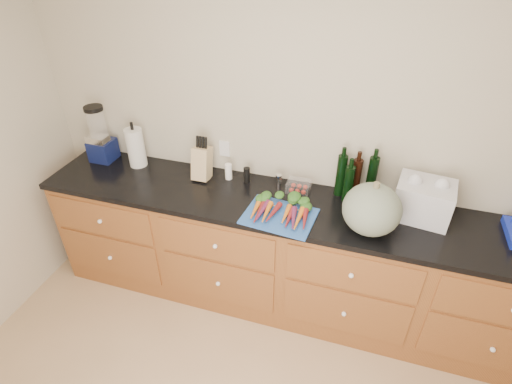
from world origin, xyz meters
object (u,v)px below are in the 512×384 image
(carrots, at_px, (281,209))
(tomato_box, at_px, (299,186))
(knife_block, at_px, (202,163))
(blender_appliance, at_px, (100,137))
(cutting_board, at_px, (279,216))
(paper_towel, at_px, (136,148))
(squash, at_px, (372,209))

(carrots, relative_size, tomato_box, 2.43)
(knife_block, bearing_deg, blender_appliance, 178.83)
(blender_appliance, distance_m, knife_block, 0.86)
(cutting_board, height_order, carrots, carrots)
(cutting_board, relative_size, blender_appliance, 1.01)
(carrots, height_order, tomato_box, tomato_box)
(carrots, bearing_deg, knife_block, 159.00)
(carrots, bearing_deg, paper_towel, 167.28)
(cutting_board, distance_m, squash, 0.58)
(carrots, distance_m, blender_appliance, 1.56)
(cutting_board, height_order, blender_appliance, blender_appliance)
(cutting_board, bearing_deg, tomato_box, 80.98)
(knife_block, relative_size, tomato_box, 1.48)
(blender_appliance, relative_size, tomato_box, 2.74)
(blender_appliance, relative_size, knife_block, 1.86)
(squash, distance_m, paper_towel, 1.80)
(knife_block, bearing_deg, tomato_box, 2.39)
(paper_towel, xyz_separation_m, knife_block, (0.55, -0.02, -0.03))
(carrots, distance_m, tomato_box, 0.29)
(blender_appliance, xyz_separation_m, knife_block, (0.86, -0.02, -0.08))
(knife_block, bearing_deg, squash, -12.20)
(carrots, relative_size, paper_towel, 1.31)
(paper_towel, height_order, knife_block, paper_towel)
(squash, height_order, paper_towel, squash)
(cutting_board, distance_m, paper_towel, 1.27)
(squash, height_order, blender_appliance, blender_appliance)
(blender_appliance, bearing_deg, carrots, -10.14)
(carrots, relative_size, blender_appliance, 0.89)
(blender_appliance, height_order, tomato_box, blender_appliance)
(squash, distance_m, blender_appliance, 2.10)
(carrots, height_order, paper_towel, paper_towel)
(tomato_box, bearing_deg, cutting_board, -99.02)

